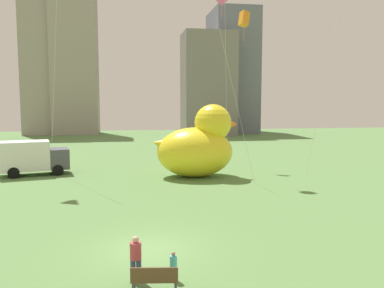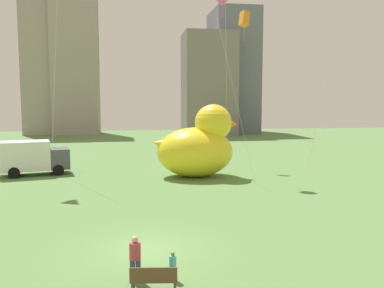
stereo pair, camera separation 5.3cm
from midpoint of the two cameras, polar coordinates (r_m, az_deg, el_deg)
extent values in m
plane|color=#5A8246|center=(17.47, -6.37, -14.52)|extent=(140.00, 140.00, 0.00)
cube|color=brown|center=(13.77, -5.40, -18.47)|extent=(1.56, 0.65, 0.06)
cube|color=brown|center=(13.49, -5.47, -17.82)|extent=(1.51, 0.27, 0.45)
cube|color=#47474C|center=(13.92, -8.32, -19.23)|extent=(0.13, 0.38, 0.39)
cube|color=#47474C|center=(13.83, -2.43, -19.35)|extent=(0.13, 0.38, 0.39)
cylinder|color=#38476B|center=(14.58, -8.42, -17.19)|extent=(0.18, 0.18, 0.78)
cylinder|color=#38476B|center=(14.58, -7.61, -17.18)|extent=(0.18, 0.18, 0.78)
cylinder|color=#B23F4C|center=(14.33, -8.05, -14.68)|extent=(0.39, 0.39, 0.58)
sphere|color=#D8AD8C|center=(14.19, -8.08, -13.15)|extent=(0.23, 0.23, 0.23)
cylinder|color=silver|center=(14.57, -3.00, -17.75)|extent=(0.11, 0.11, 0.50)
cylinder|color=silver|center=(14.58, -2.48, -17.73)|extent=(0.11, 0.11, 0.50)
cylinder|color=#4CBFC6|center=(14.40, -2.75, -16.15)|extent=(0.25, 0.25, 0.37)
sphere|color=#A87C5B|center=(14.31, -2.75, -15.18)|extent=(0.15, 0.15, 0.15)
ellipsoid|color=yellow|center=(32.83, 0.37, -1.15)|extent=(6.17, 4.56, 4.03)
sphere|color=yellow|center=(32.90, 2.91, 3.01)|extent=(3.01, 3.01, 3.01)
cone|color=orange|center=(33.21, 5.19, 2.77)|extent=(1.35, 1.35, 1.35)
cone|color=yellow|center=(32.42, -4.31, -0.07)|extent=(1.84, 1.61, 1.94)
cube|color=white|center=(36.13, -22.63, -1.54)|extent=(4.38, 3.15, 2.40)
cube|color=#4C4C56|center=(36.26, -18.26, -1.92)|extent=(2.03, 2.59, 1.68)
cylinder|color=black|center=(36.37, -18.53, -3.25)|extent=(1.43, 2.54, 0.90)
cylinder|color=black|center=(36.31, -23.83, -3.47)|extent=(1.43, 2.54, 0.90)
cube|color=#9E938C|center=(83.32, -20.15, 11.69)|extent=(6.59, 11.27, 29.70)
cube|color=#9E938C|center=(79.26, -16.21, 11.28)|extent=(8.23, 6.51, 27.36)
cube|color=gray|center=(74.29, 2.26, 8.39)|extent=(9.19, 7.92, 18.34)
cube|color=slate|center=(81.55, 5.62, 10.02)|extent=(8.31, 11.65, 23.62)
cylinder|color=silver|center=(30.92, 6.12, 6.22)|extent=(2.59, 1.93, 12.48)
cube|color=orange|center=(33.02, 7.30, 17.08)|extent=(0.94, 0.99, 1.30)
cylinder|color=orange|center=(32.86, 7.28, 15.54)|extent=(0.04, 0.04, 1.60)
cylinder|color=silver|center=(39.84, 4.78, 8.60)|extent=(0.65, 0.87, 15.83)
cylinder|color=pink|center=(40.96, 4.16, 18.44)|extent=(0.04, 0.04, 1.60)
cylinder|color=silver|center=(33.95, 18.49, 10.08)|extent=(2.87, 0.42, 17.40)
cylinder|color=silver|center=(35.71, -18.80, 11.57)|extent=(1.98, 3.93, 19.52)
camera|label=1|loc=(0.03, -90.07, -0.01)|focal=37.87mm
camera|label=2|loc=(0.03, 89.93, 0.01)|focal=37.87mm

